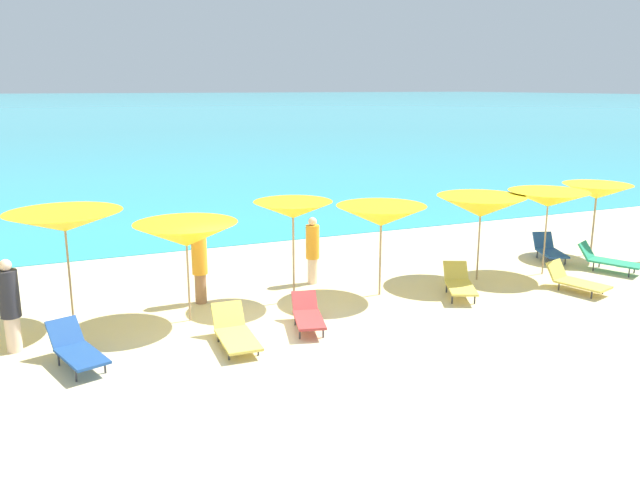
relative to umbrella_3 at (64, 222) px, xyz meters
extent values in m
cube|color=beige|center=(3.42, 7.58, -2.31)|extent=(50.00, 100.00, 0.30)
cube|color=#2DADBC|center=(3.42, 225.18, -2.15)|extent=(650.00, 440.00, 0.02)
cylinder|color=#9E7F59|center=(0.00, 0.00, -1.03)|extent=(0.04, 0.04, 2.26)
cone|color=yellow|center=(0.00, 0.00, 0.00)|extent=(2.51, 2.51, 0.40)
sphere|color=#9E7F59|center=(0.00, 0.00, 0.13)|extent=(0.07, 0.07, 0.07)
cylinder|color=#9E7F59|center=(2.25, -0.69, -1.18)|extent=(0.04, 0.04, 1.96)
cone|color=yellow|center=(2.25, -0.69, -0.32)|extent=(2.32, 2.32, 0.49)
sphere|color=#9E7F59|center=(2.25, -0.69, -0.17)|extent=(0.07, 0.07, 0.07)
cylinder|color=#9E7F59|center=(4.68, -0.38, -1.06)|extent=(0.05, 0.05, 2.21)
cone|color=yellow|center=(4.68, -0.38, -0.05)|extent=(1.89, 1.89, 0.37)
sphere|color=#9E7F59|center=(4.68, -0.38, 0.08)|extent=(0.07, 0.07, 0.07)
cylinder|color=#9E7F59|center=(6.69, -0.74, -1.16)|extent=(0.05, 0.05, 2.01)
cone|color=yellow|center=(6.69, -0.74, -0.27)|extent=(2.27, 2.27, 0.48)
sphere|color=#9E7F59|center=(6.69, -0.74, -0.12)|extent=(0.07, 0.07, 0.07)
cylinder|color=#9E7F59|center=(9.53, -0.63, -1.16)|extent=(0.04, 0.04, 2.01)
cone|color=yellow|center=(9.53, -0.63, -0.28)|extent=(2.23, 2.23, 0.52)
sphere|color=#9E7F59|center=(9.53, -0.63, -0.12)|extent=(0.07, 0.07, 0.07)
cylinder|color=#9E7F59|center=(11.42, -0.88, -1.12)|extent=(0.04, 0.04, 2.08)
cone|color=yellow|center=(11.42, -0.88, -0.18)|extent=(2.14, 2.14, 0.40)
sphere|color=#9E7F59|center=(11.42, -0.88, -0.05)|extent=(0.07, 0.07, 0.07)
cylinder|color=#9E7F59|center=(14.07, 0.10, -1.18)|extent=(0.06, 0.06, 1.96)
cone|color=yellow|center=(14.07, 0.10, -0.30)|extent=(1.95, 1.95, 0.42)
sphere|color=#9E7F59|center=(14.07, 0.10, -0.17)|extent=(0.07, 0.07, 0.07)
cube|color=#268C66|center=(13.26, -1.53, -1.90)|extent=(1.07, 1.39, 0.05)
cube|color=#268C66|center=(12.92, -0.84, -1.69)|extent=(0.63, 0.53, 0.44)
cylinder|color=#333338|center=(13.23, -2.01, -2.04)|extent=(0.04, 0.04, 0.24)
cylinder|color=#333338|center=(13.66, -1.79, -2.04)|extent=(0.04, 0.04, 0.24)
cylinder|color=#333338|center=(12.83, -1.21, -2.04)|extent=(0.04, 0.04, 0.24)
cylinder|color=#333338|center=(13.26, -1.00, -2.04)|extent=(0.04, 0.04, 0.24)
cube|color=#1E478C|center=(0.03, -2.38, -1.90)|extent=(0.91, 1.29, 0.05)
cube|color=#1E478C|center=(-0.20, -1.64, -1.70)|extent=(0.65, 0.55, 0.44)
cylinder|color=#333338|center=(-0.10, -2.80, -2.04)|extent=(0.04, 0.04, 0.23)
cylinder|color=#333338|center=(0.38, -2.65, -2.04)|extent=(0.04, 0.04, 0.23)
cylinder|color=#333338|center=(-0.34, -2.02, -2.04)|extent=(0.04, 0.04, 0.23)
cylinder|color=#333338|center=(0.13, -1.87, -2.04)|extent=(0.04, 0.04, 0.23)
cube|color=#1E478C|center=(12.50, -0.03, -1.92)|extent=(0.89, 1.18, 0.05)
cube|color=#1E478C|center=(12.73, 0.60, -1.71)|extent=(0.62, 0.49, 0.45)
cylinder|color=#333338|center=(12.16, -0.25, -2.05)|extent=(0.04, 0.04, 0.21)
cylinder|color=#333338|center=(12.63, -0.41, -2.05)|extent=(0.04, 0.04, 0.21)
cylinder|color=#333338|center=(12.41, 0.44, -2.05)|extent=(0.04, 0.04, 0.21)
cylinder|color=#333338|center=(12.87, 0.28, -2.05)|extent=(0.04, 0.04, 0.21)
cube|color=#A53333|center=(4.29, -2.27, -1.91)|extent=(0.79, 1.18, 0.05)
cube|color=#A53333|center=(4.46, -1.59, -1.75)|extent=(0.59, 0.49, 0.35)
cylinder|color=#333338|center=(3.98, -2.54, -2.05)|extent=(0.04, 0.04, 0.23)
cylinder|color=#333338|center=(4.43, -2.65, -2.05)|extent=(0.04, 0.04, 0.23)
cylinder|color=#333338|center=(4.17, -1.81, -2.05)|extent=(0.04, 0.04, 0.23)
cylinder|color=#333338|center=(4.61, -1.92, -2.05)|extent=(0.04, 0.04, 0.23)
cube|color=#D8BF4C|center=(2.75, -2.55, -1.97)|extent=(0.68, 1.30, 0.05)
cube|color=#D8BF4C|center=(2.78, -1.76, -1.75)|extent=(0.62, 0.37, 0.46)
cylinder|color=#333338|center=(2.46, -2.95, -2.08)|extent=(0.04, 0.04, 0.17)
cylinder|color=#333338|center=(3.00, -2.97, -2.08)|extent=(0.04, 0.04, 0.17)
cylinder|color=#333338|center=(2.50, -2.06, -2.08)|extent=(0.04, 0.04, 0.17)
cylinder|color=#333338|center=(3.04, -2.08, -2.08)|extent=(0.04, 0.04, 0.17)
cube|color=#D8BF4C|center=(11.19, -2.49, -1.96)|extent=(0.94, 1.30, 0.05)
cube|color=#D8BF4C|center=(10.98, -1.82, -1.75)|extent=(0.65, 0.44, 0.44)
cylinder|color=#333338|center=(11.04, -2.92, -2.07)|extent=(0.04, 0.04, 0.18)
cylinder|color=#333338|center=(11.55, -2.76, -2.07)|extent=(0.04, 0.04, 0.18)
cylinder|color=#333338|center=(10.80, -2.14, -2.07)|extent=(0.04, 0.04, 0.18)
cylinder|color=#333338|center=(11.31, -1.98, -2.07)|extent=(0.04, 0.04, 0.18)
cube|color=#D8BF4C|center=(8.27, -1.72, -1.90)|extent=(1.03, 1.31, 0.05)
cube|color=#D8BF4C|center=(8.61, -1.02, -1.72)|extent=(0.69, 0.63, 0.39)
cylinder|color=#333338|center=(7.89, -1.95, -2.04)|extent=(0.04, 0.04, 0.24)
cylinder|color=#333338|center=(8.35, -2.16, -2.04)|extent=(0.04, 0.04, 0.24)
cylinder|color=#333338|center=(8.24, -1.21, -2.04)|extent=(0.04, 0.04, 0.24)
cylinder|color=#333338|center=(8.69, -1.43, -2.04)|extent=(0.04, 0.04, 0.24)
cylinder|color=beige|center=(5.60, 0.72, -1.84)|extent=(0.25, 0.25, 0.64)
cylinder|color=orange|center=(5.60, 0.72, -1.11)|extent=(0.33, 0.33, 0.83)
sphere|color=beige|center=(5.60, 0.72, -0.60)|extent=(0.21, 0.21, 0.21)
cylinder|color=beige|center=(-1.07, -1.02, -1.82)|extent=(0.27, 0.27, 0.67)
cylinder|color=#26262D|center=(-1.07, -1.02, -1.05)|extent=(0.36, 0.36, 0.87)
sphere|color=beige|center=(-1.07, -1.02, -0.51)|extent=(0.22, 0.22, 0.22)
cylinder|color=#A3704C|center=(2.72, 0.33, -1.82)|extent=(0.26, 0.26, 0.68)
cylinder|color=orange|center=(2.72, 0.33, -1.03)|extent=(0.34, 0.34, 0.89)
sphere|color=#A3704C|center=(2.72, 0.33, -0.49)|extent=(0.22, 0.22, 0.22)
camera|label=1|loc=(-0.25, -13.44, 2.61)|focal=36.22mm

